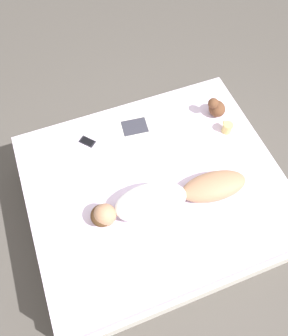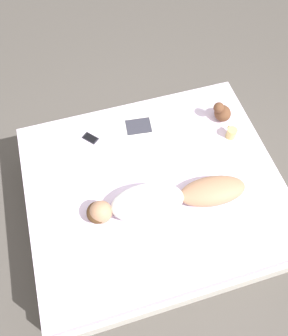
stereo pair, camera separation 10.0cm
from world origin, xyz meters
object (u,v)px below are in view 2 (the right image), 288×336
(person, at_px, (162,200))
(coffee_mug, at_px, (231,133))
(cell_phone, at_px, (90,138))
(open_magazine, at_px, (141,138))

(person, xyz_separation_m, coffee_mug, (0.45, -0.78, -0.04))
(cell_phone, bearing_deg, coffee_mug, -56.39)
(open_magazine, distance_m, coffee_mug, 0.79)
(person, xyz_separation_m, cell_phone, (0.77, 0.40, -0.09))
(person, relative_size, open_magazine, 2.26)
(open_magazine, relative_size, coffee_mug, 4.58)
(person, xyz_separation_m, open_magazine, (0.65, -0.02, -0.09))
(person, distance_m, coffee_mug, 0.91)
(open_magazine, relative_size, cell_phone, 3.70)
(coffee_mug, bearing_deg, person, 119.89)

